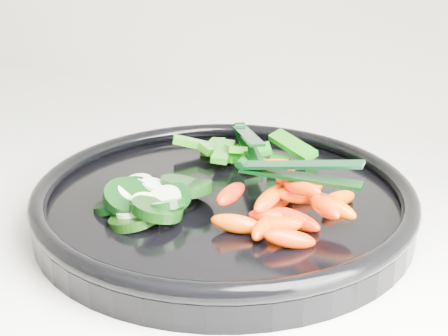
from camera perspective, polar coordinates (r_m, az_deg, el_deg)
The scene contains 6 objects.
veggie_tray at distance 0.62m, azimuth -0.00°, elevation -2.97°, with size 0.43×0.43×0.04m.
cucumber_pile at distance 0.60m, azimuth -6.78°, elevation -2.72°, with size 0.11×0.13×0.04m.
carrot_pile at distance 0.56m, azimuth 5.79°, elevation -3.32°, with size 0.13×0.14×0.05m.
pepper_pile at distance 0.70m, azimuth 1.65°, elevation 1.37°, with size 0.16×0.11×0.04m.
tong_carrot at distance 0.55m, azimuth 6.60°, elevation -0.22°, with size 0.11×0.03×0.02m.
tong_pepper at distance 0.69m, azimuth 2.15°, elevation 2.62°, with size 0.08×0.10×0.02m.
Camera 1 is at (0.30, 1.19, 1.22)m, focal length 50.00 mm.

